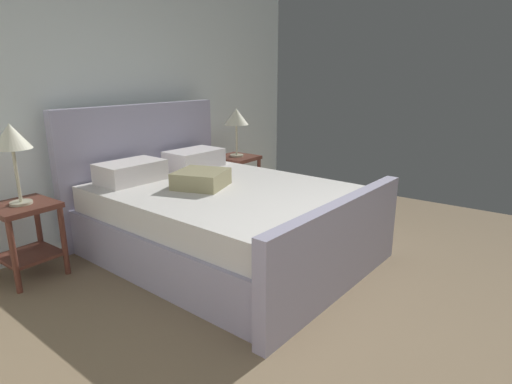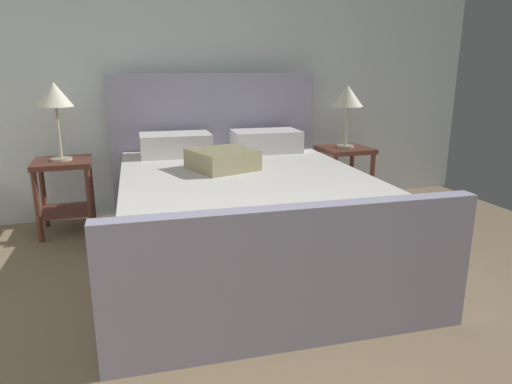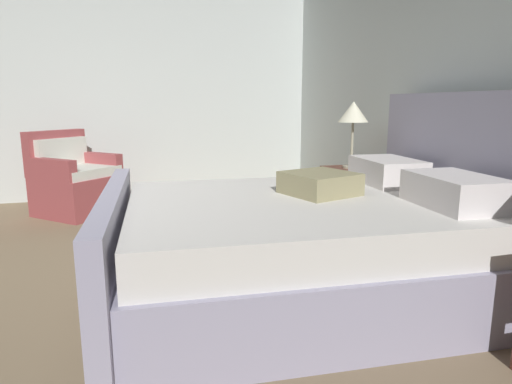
{
  "view_description": "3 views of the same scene",
  "coord_description": "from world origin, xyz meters",
  "px_view_note": "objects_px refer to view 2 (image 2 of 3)",
  "views": [
    {
      "loc": [
        -2.32,
        -0.56,
        1.56
      ],
      "look_at": [
        0.37,
        1.41,
        0.62
      ],
      "focal_mm": 29.63,
      "sensor_mm": 36.0,
      "label": 1
    },
    {
      "loc": [
        -0.52,
        -1.24,
        1.31
      ],
      "look_at": [
        0.27,
        1.25,
        0.61
      ],
      "focal_mm": 32.37,
      "sensor_mm": 36.0,
      "label": 2
    },
    {
      "loc": [
        2.81,
        0.72,
        1.2
      ],
      "look_at": [
        0.32,
        1.42,
        0.68
      ],
      "focal_mm": 31.21,
      "sensor_mm": 36.0,
      "label": 3
    }
  ],
  "objects_px": {
    "nightstand_right": "(344,168)",
    "table_lamp_left": "(55,97)",
    "nightstand_left": "(64,184)",
    "table_lamp_right": "(347,98)",
    "bed": "(241,208)"
  },
  "relations": [
    {
      "from": "nightstand_right",
      "to": "table_lamp_left",
      "type": "xyz_separation_m",
      "value": [
        -2.46,
        0.13,
        0.69
      ]
    },
    {
      "from": "nightstand_right",
      "to": "nightstand_left",
      "type": "bearing_deg",
      "value": 176.99
    },
    {
      "from": "table_lamp_left",
      "to": "table_lamp_right",
      "type": "bearing_deg",
      "value": -3.01
    },
    {
      "from": "nightstand_left",
      "to": "table_lamp_left",
      "type": "bearing_deg",
      "value": 97.13
    },
    {
      "from": "nightstand_right",
      "to": "table_lamp_left",
      "type": "bearing_deg",
      "value": 176.99
    },
    {
      "from": "nightstand_left",
      "to": "table_lamp_left",
      "type": "relative_size",
      "value": 0.98
    },
    {
      "from": "nightstand_left",
      "to": "table_lamp_left",
      "type": "xyz_separation_m",
      "value": [
        -0.0,
        0.0,
        0.69
      ]
    },
    {
      "from": "nightstand_right",
      "to": "nightstand_left",
      "type": "xyz_separation_m",
      "value": [
        -2.46,
        0.13,
        0.0
      ]
    },
    {
      "from": "nightstand_left",
      "to": "table_lamp_left",
      "type": "height_order",
      "value": "table_lamp_left"
    },
    {
      "from": "nightstand_right",
      "to": "nightstand_left",
      "type": "relative_size",
      "value": 1.0
    },
    {
      "from": "bed",
      "to": "nightstand_left",
      "type": "xyz_separation_m",
      "value": [
        -1.23,
        0.91,
        0.05
      ]
    },
    {
      "from": "nightstand_left",
      "to": "nightstand_right",
      "type": "bearing_deg",
      "value": -3.01
    },
    {
      "from": "nightstand_right",
      "to": "table_lamp_right",
      "type": "xyz_separation_m",
      "value": [
        0.0,
        0.0,
        0.65
      ]
    },
    {
      "from": "nightstand_right",
      "to": "table_lamp_right",
      "type": "height_order",
      "value": "table_lamp_right"
    },
    {
      "from": "nightstand_left",
      "to": "table_lamp_left",
      "type": "distance_m",
      "value": 0.69
    }
  ]
}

